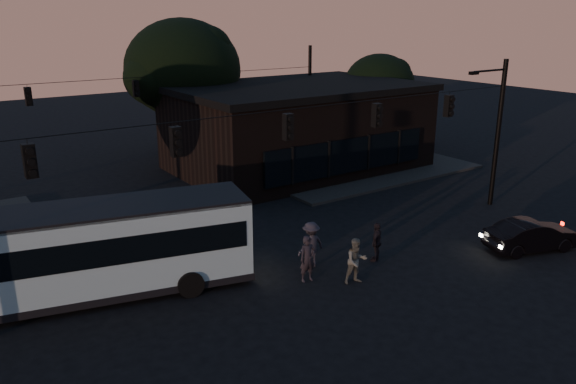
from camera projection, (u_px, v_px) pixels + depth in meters
ground at (354, 303)px, 19.46m from camera, size 120.00×120.00×0.00m
sidewalk_far_right at (351, 166)px, 36.93m from camera, size 14.00×10.00×0.15m
building at (297, 126)px, 36.06m from camera, size 15.40×10.41×5.40m
tree_behind at (183, 68)px, 37.03m from camera, size 7.60×7.60×9.43m
tree_right at (379, 84)px, 41.96m from camera, size 5.20×5.20×6.86m
signal_rig_near at (288, 156)px, 21.26m from camera, size 26.24×0.30×7.50m
signal_rig_far at (137, 108)px, 33.88m from camera, size 26.24×0.30×7.50m
bus at (80, 249)px, 19.29m from camera, size 12.02×5.31×3.30m
car at (532, 235)px, 23.67m from camera, size 4.26×2.58×1.32m
pedestrian_a at (308, 259)px, 20.84m from camera, size 0.70×0.50×1.78m
pedestrian_b at (356, 261)px, 20.66m from camera, size 0.99×0.85×1.77m
pedestrian_c at (377, 242)px, 22.60m from camera, size 1.03×0.83×1.63m
pedestrian_d at (311, 245)px, 22.01m from camera, size 1.25×0.76×1.87m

